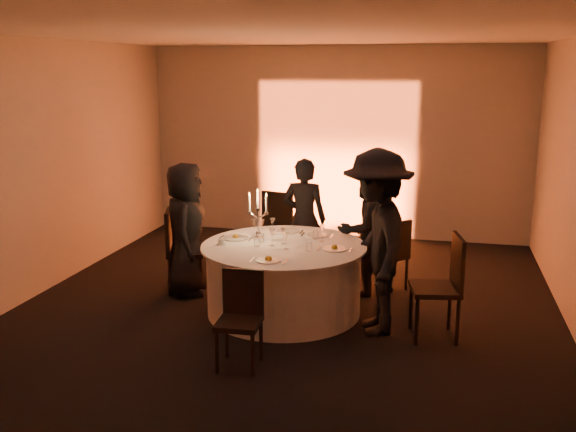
% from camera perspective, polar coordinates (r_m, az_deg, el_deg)
% --- Properties ---
extents(floor, '(7.00, 7.00, 0.00)m').
position_cam_1_polar(floor, '(7.21, -0.37, -8.51)').
color(floor, black).
rests_on(floor, ground).
extents(ceiling, '(7.00, 7.00, 0.00)m').
position_cam_1_polar(ceiling, '(6.72, -0.41, 16.04)').
color(ceiling, white).
rests_on(ceiling, wall_back).
extents(wall_back, '(7.00, 0.00, 7.00)m').
position_cam_1_polar(wall_back, '(10.21, 4.33, 6.52)').
color(wall_back, '#BCB5AE').
rests_on(wall_back, floor).
extents(wall_front, '(7.00, 0.00, 7.00)m').
position_cam_1_polar(wall_front, '(3.60, -13.86, -5.89)').
color(wall_front, '#BCB5AE').
rests_on(wall_front, floor).
extents(wall_left, '(0.00, 7.00, 7.00)m').
position_cam_1_polar(wall_left, '(8.06, -21.64, 3.92)').
color(wall_left, '#BCB5AE').
rests_on(wall_left, floor).
extents(uplighter_fixture, '(0.25, 0.12, 0.10)m').
position_cam_1_polar(uplighter_fixture, '(10.18, 3.92, -1.80)').
color(uplighter_fixture, black).
rests_on(uplighter_fixture, floor).
extents(banquet_table, '(1.80, 1.80, 0.77)m').
position_cam_1_polar(banquet_table, '(7.08, -0.38, -5.61)').
color(banquet_table, black).
rests_on(banquet_table, floor).
extents(chair_left, '(0.55, 0.55, 1.00)m').
position_cam_1_polar(chair_left, '(7.83, -9.70, -2.59)').
color(chair_left, black).
rests_on(chair_left, floor).
extents(chair_back_left, '(0.55, 0.55, 1.04)m').
position_cam_1_polar(chair_back_left, '(8.70, -0.59, -0.65)').
color(chair_back_left, black).
rests_on(chair_back_left, floor).
extents(chair_back_right, '(0.55, 0.55, 0.88)m').
position_cam_1_polar(chair_back_right, '(7.83, 9.22, -3.11)').
color(chair_back_right, black).
rests_on(chair_back_right, floor).
extents(chair_right, '(0.54, 0.54, 1.05)m').
position_cam_1_polar(chair_right, '(6.54, 13.73, -5.61)').
color(chair_right, black).
rests_on(chair_right, floor).
extents(chair_front, '(0.40, 0.40, 0.87)m').
position_cam_1_polar(chair_front, '(5.87, -4.23, -8.59)').
color(chair_front, black).
rests_on(chair_front, floor).
extents(guest_left, '(0.69, 0.88, 1.58)m').
position_cam_1_polar(guest_left, '(7.67, -9.06, -1.14)').
color(guest_left, black).
rests_on(guest_left, floor).
extents(guest_back_left, '(0.58, 0.39, 1.56)m').
position_cam_1_polar(guest_back_left, '(8.14, 1.44, -0.26)').
color(guest_back_left, black).
rests_on(guest_back_left, floor).
extents(guest_back_right, '(0.96, 0.95, 1.56)m').
position_cam_1_polar(guest_back_right, '(7.62, 6.92, -1.25)').
color(guest_back_right, black).
rests_on(guest_back_right, floor).
extents(guest_right, '(0.99, 1.36, 1.88)m').
position_cam_1_polar(guest_right, '(6.49, 7.89, -2.33)').
color(guest_right, black).
rests_on(guest_right, floor).
extents(plate_left, '(0.36, 0.29, 0.08)m').
position_cam_1_polar(plate_left, '(7.25, -4.67, -1.89)').
color(plate_left, white).
rests_on(plate_left, banquet_table).
extents(plate_back_left, '(0.36, 0.27, 0.01)m').
position_cam_1_polar(plate_back_left, '(7.53, -0.07, -1.36)').
color(plate_back_left, white).
rests_on(plate_back_left, banquet_table).
extents(plate_back_right, '(0.36, 0.25, 0.01)m').
position_cam_1_polar(plate_back_right, '(7.36, 2.60, -1.71)').
color(plate_back_right, white).
rests_on(plate_back_right, banquet_table).
extents(plate_right, '(0.36, 0.26, 0.08)m').
position_cam_1_polar(plate_right, '(6.81, 4.15, -2.85)').
color(plate_right, white).
rests_on(plate_right, banquet_table).
extents(plate_front, '(0.36, 0.25, 0.08)m').
position_cam_1_polar(plate_front, '(6.39, -1.75, -3.87)').
color(plate_front, white).
rests_on(plate_front, banquet_table).
extents(coffee_cup, '(0.11, 0.11, 0.07)m').
position_cam_1_polar(coffee_cup, '(7.01, -5.95, -2.32)').
color(coffee_cup, white).
rests_on(coffee_cup, banquet_table).
extents(candelabra, '(0.24, 0.12, 0.58)m').
position_cam_1_polar(candelabra, '(7.18, -2.68, -0.48)').
color(candelabra, silver).
rests_on(candelabra, banquet_table).
extents(wine_glass_a, '(0.07, 0.07, 0.19)m').
position_cam_1_polar(wine_glass_a, '(7.09, 3.06, -1.19)').
color(wine_glass_a, white).
rests_on(wine_glass_a, banquet_table).
extents(wine_glass_b, '(0.07, 0.07, 0.19)m').
position_cam_1_polar(wine_glass_b, '(6.91, -1.44, -1.55)').
color(wine_glass_b, white).
rests_on(wine_glass_b, banquet_table).
extents(wine_glass_c, '(0.07, 0.07, 0.19)m').
position_cam_1_polar(wine_glass_c, '(7.31, -2.34, -0.75)').
color(wine_glass_c, white).
rests_on(wine_glass_c, banquet_table).
extents(wine_glass_d, '(0.07, 0.07, 0.19)m').
position_cam_1_polar(wine_glass_d, '(7.37, -1.39, -0.63)').
color(wine_glass_d, white).
rests_on(wine_glass_d, banquet_table).
extents(wine_glass_e, '(0.07, 0.07, 0.19)m').
position_cam_1_polar(wine_glass_e, '(7.33, -3.05, -0.72)').
color(wine_glass_e, white).
rests_on(wine_glass_e, banquet_table).
extents(wine_glass_f, '(0.07, 0.07, 0.19)m').
position_cam_1_polar(wine_glass_f, '(6.98, -0.40, -1.40)').
color(wine_glass_f, white).
rests_on(wine_glass_f, banquet_table).
extents(wine_glass_g, '(0.07, 0.07, 0.19)m').
position_cam_1_polar(wine_glass_g, '(6.78, -0.17, -1.83)').
color(wine_glass_g, white).
rests_on(wine_glass_g, banquet_table).
extents(tumbler_a, '(0.07, 0.07, 0.09)m').
position_cam_1_polar(tumbler_a, '(7.22, 2.46, -1.69)').
color(tumbler_a, white).
rests_on(tumbler_a, banquet_table).
extents(tumbler_b, '(0.07, 0.07, 0.09)m').
position_cam_1_polar(tumbler_b, '(7.09, -2.41, -1.95)').
color(tumbler_b, white).
rests_on(tumbler_b, banquet_table).
extents(tumbler_c, '(0.07, 0.07, 0.09)m').
position_cam_1_polar(tumbler_c, '(6.73, 1.88, -2.77)').
color(tumbler_c, white).
rests_on(tumbler_c, banquet_table).
extents(tumbler_d, '(0.07, 0.07, 0.09)m').
position_cam_1_polar(tumbler_d, '(6.92, -2.79, -2.33)').
color(tumbler_d, white).
rests_on(tumbler_d, banquet_table).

